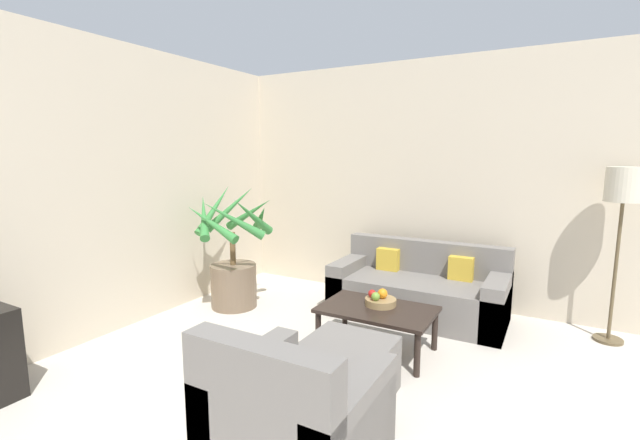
# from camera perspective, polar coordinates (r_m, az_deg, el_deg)

# --- Properties ---
(wall_back) EXTENTS (7.92, 0.06, 2.70)m
(wall_back) POSITION_cam_1_polar(r_m,az_deg,el_deg) (4.81, 23.98, 4.20)
(wall_back) COLOR beige
(wall_back) RESTS_ON ground_plane
(wall_left) EXTENTS (0.06, 7.79, 2.70)m
(wall_left) POSITION_cam_1_polar(r_m,az_deg,el_deg) (4.01, -36.12, 2.51)
(wall_left) COLOR beige
(wall_left) RESTS_ON ground_plane
(potted_palm) EXTENTS (0.95, 0.96, 1.35)m
(potted_palm) POSITION_cam_1_polar(r_m,az_deg,el_deg) (4.79, -11.48, -5.67)
(potted_palm) COLOR brown
(potted_palm) RESTS_ON ground_plane
(sofa_loveseat) EXTENTS (1.74, 0.78, 0.75)m
(sofa_loveseat) POSITION_cam_1_polar(r_m,az_deg,el_deg) (4.62, 12.95, -9.21)
(sofa_loveseat) COLOR slate
(sofa_loveseat) RESTS_ON ground_plane
(floor_lamp) EXTENTS (0.29, 0.29, 1.56)m
(floor_lamp) POSITION_cam_1_polar(r_m,az_deg,el_deg) (4.50, 35.42, 2.61)
(floor_lamp) COLOR brown
(floor_lamp) RESTS_ON ground_plane
(coffee_table) EXTENTS (0.95, 0.61, 0.38)m
(coffee_table) POSITION_cam_1_polar(r_m,az_deg,el_deg) (3.74, 7.63, -12.22)
(coffee_table) COLOR black
(coffee_table) RESTS_ON ground_plane
(fruit_bowl) EXTENTS (0.27, 0.27, 0.06)m
(fruit_bowl) POSITION_cam_1_polar(r_m,az_deg,el_deg) (3.78, 8.08, -10.75)
(fruit_bowl) COLOR #997A4C
(fruit_bowl) RESTS_ON coffee_table
(apple_red) EXTENTS (0.07, 0.07, 0.07)m
(apple_red) POSITION_cam_1_polar(r_m,az_deg,el_deg) (3.78, 6.96, -9.71)
(apple_red) COLOR red
(apple_red) RESTS_ON fruit_bowl
(apple_green) EXTENTS (0.07, 0.07, 0.07)m
(apple_green) POSITION_cam_1_polar(r_m,az_deg,el_deg) (3.71, 7.43, -10.07)
(apple_green) COLOR olive
(apple_green) RESTS_ON fruit_bowl
(orange_fruit) EXTENTS (0.09, 0.09, 0.09)m
(orange_fruit) POSITION_cam_1_polar(r_m,az_deg,el_deg) (3.77, 8.34, -9.67)
(orange_fruit) COLOR orange
(orange_fruit) RESTS_ON fruit_bowl
(armchair) EXTENTS (0.83, 0.82, 0.80)m
(armchair) POSITION_cam_1_polar(r_m,az_deg,el_deg) (2.54, -3.36, -24.62)
(armchair) COLOR slate
(armchair) RESTS_ON ground_plane
(ottoman) EXTENTS (0.59, 0.49, 0.39)m
(ottoman) POSITION_cam_1_polar(r_m,az_deg,el_deg) (3.18, 3.95, -18.91)
(ottoman) COLOR slate
(ottoman) RESTS_ON ground_plane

